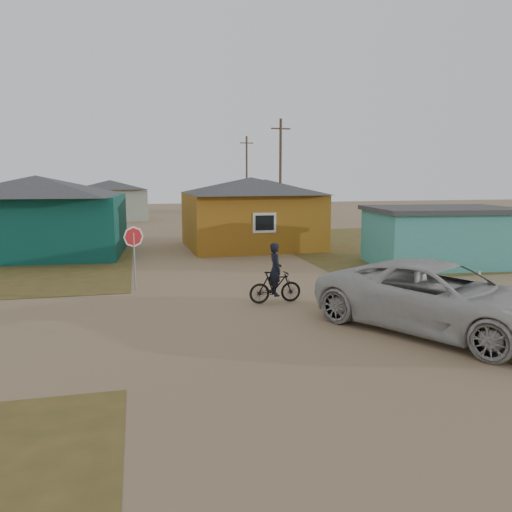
% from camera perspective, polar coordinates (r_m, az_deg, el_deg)
% --- Properties ---
extents(ground, '(120.00, 120.00, 0.00)m').
position_cam_1_polar(ground, '(14.22, 2.16, -7.08)').
color(ground, '#8E7252').
extents(grass_ne, '(20.00, 18.00, 0.00)m').
position_cam_1_polar(grass_ne, '(31.81, 20.51, 1.41)').
color(grass_ne, brown).
rests_on(grass_ne, ground).
extents(house_teal, '(8.93, 7.08, 4.00)m').
position_cam_1_polar(house_teal, '(27.15, -23.65, 4.33)').
color(house_teal, '#0B3D35').
rests_on(house_teal, ground).
extents(house_yellow, '(7.72, 6.76, 3.90)m').
position_cam_1_polar(house_yellow, '(27.91, -0.56, 5.10)').
color(house_yellow, '#925D16').
rests_on(house_yellow, ground).
extents(shed_turquoise, '(6.71, 4.93, 2.60)m').
position_cam_1_polar(shed_turquoise, '(23.81, 20.34, 2.16)').
color(shed_turquoise, teal).
rests_on(shed_turquoise, ground).
extents(house_pale_west, '(7.04, 6.15, 3.60)m').
position_cam_1_polar(house_pale_west, '(47.26, -16.28, 6.22)').
color(house_pale_west, gray).
rests_on(house_pale_west, ground).
extents(house_beige_east, '(6.95, 6.05, 3.60)m').
position_cam_1_polar(house_beige_east, '(54.92, 1.06, 6.95)').
color(house_beige_east, tan).
rests_on(house_beige_east, ground).
extents(house_pale_north, '(6.28, 5.81, 3.40)m').
position_cam_1_polar(house_pale_north, '(60.09, -23.41, 6.29)').
color(house_pale_north, gray).
rests_on(house_pale_north, ground).
extents(utility_pole_near, '(1.40, 0.20, 8.00)m').
position_cam_1_polar(utility_pole_near, '(36.59, 2.80, 9.40)').
color(utility_pole_near, brown).
rests_on(utility_pole_near, ground).
extents(utility_pole_far, '(1.40, 0.20, 8.00)m').
position_cam_1_polar(utility_pole_far, '(52.36, -1.07, 9.33)').
color(utility_pole_far, brown).
rests_on(utility_pole_far, ground).
extents(stop_sign, '(0.74, 0.06, 2.25)m').
position_cam_1_polar(stop_sign, '(17.84, -13.80, 1.47)').
color(stop_sign, gray).
rests_on(stop_sign, ground).
extents(cyclist, '(1.70, 0.62, 1.91)m').
position_cam_1_polar(cyclist, '(15.72, 2.22, -2.89)').
color(cyclist, black).
rests_on(cyclist, ground).
extents(vehicle, '(5.80, 6.99, 1.77)m').
position_cam_1_polar(vehicle, '(13.66, 20.26, -4.49)').
color(vehicle, '#B5B5B1').
rests_on(vehicle, ground).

